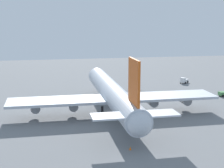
% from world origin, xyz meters
% --- Properties ---
extents(ground_plane, '(251.74, 251.74, 0.00)m').
position_xyz_m(ground_plane, '(0.00, 0.00, 0.00)').
color(ground_plane, slate).
extents(cargo_airplane, '(62.94, 57.27, 18.19)m').
position_xyz_m(cargo_airplane, '(-0.34, 0.00, 5.49)').
color(cargo_airplane, silver).
rests_on(cargo_airplane, ground_plane).
extents(baggage_tug, '(4.62, 2.78, 1.97)m').
position_xyz_m(baggage_tug, '(25.94, -13.89, 1.01)').
color(baggage_tug, '#333338').
rests_on(baggage_tug, ground_plane).
extents(pushback_tractor, '(4.25, 4.28, 2.42)m').
position_xyz_m(pushback_tractor, '(36.48, -37.08, 1.17)').
color(pushback_tractor, white).
rests_on(pushback_tractor, ground_plane).
extents(safety_cone_nose, '(0.52, 0.52, 0.74)m').
position_xyz_m(safety_cone_nose, '(28.32, -1.95, 0.37)').
color(safety_cone_nose, orange).
rests_on(safety_cone_nose, ground_plane).
extents(safety_cone_tail, '(0.52, 0.52, 0.74)m').
position_xyz_m(safety_cone_tail, '(-28.32, 1.72, 0.37)').
color(safety_cone_tail, orange).
rests_on(safety_cone_tail, ground_plane).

